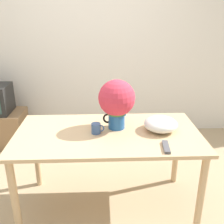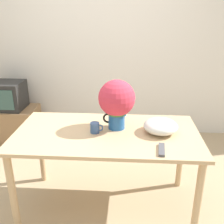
{
  "view_description": "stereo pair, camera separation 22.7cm",
  "coord_description": "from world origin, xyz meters",
  "px_view_note": "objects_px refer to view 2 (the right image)",
  "views": [
    {
      "loc": [
        0.18,
        -2.01,
        1.76
      ],
      "look_at": [
        0.27,
        0.1,
        0.93
      ],
      "focal_mm": 42.0,
      "sensor_mm": 36.0,
      "label": 1
    },
    {
      "loc": [
        0.41,
        -2.01,
        1.76
      ],
      "look_at": [
        0.27,
        0.1,
        0.93
      ],
      "focal_mm": 42.0,
      "sensor_mm": 36.0,
      "label": 2
    }
  ],
  "objects_px": {
    "coffee_mug": "(95,128)",
    "flower_vase": "(117,101)",
    "tv_set": "(7,95)",
    "white_bowl": "(161,126)"
  },
  "relations": [
    {
      "from": "tv_set",
      "to": "flower_vase",
      "type": "bearing_deg",
      "value": -37.65
    },
    {
      "from": "coffee_mug",
      "to": "tv_set",
      "type": "bearing_deg",
      "value": 136.64
    },
    {
      "from": "flower_vase",
      "to": "white_bowl",
      "type": "relative_size",
      "value": 1.5
    },
    {
      "from": "coffee_mug",
      "to": "tv_set",
      "type": "relative_size",
      "value": 0.25
    },
    {
      "from": "flower_vase",
      "to": "coffee_mug",
      "type": "relative_size",
      "value": 3.92
    },
    {
      "from": "coffee_mug",
      "to": "flower_vase",
      "type": "bearing_deg",
      "value": 30.23
    },
    {
      "from": "flower_vase",
      "to": "tv_set",
      "type": "height_order",
      "value": "flower_vase"
    },
    {
      "from": "white_bowl",
      "to": "tv_set",
      "type": "bearing_deg",
      "value": 146.67
    },
    {
      "from": "flower_vase",
      "to": "white_bowl",
      "type": "xyz_separation_m",
      "value": [
        0.38,
        -0.07,
        -0.19
      ]
    },
    {
      "from": "flower_vase",
      "to": "coffee_mug",
      "type": "distance_m",
      "value": 0.29
    }
  ]
}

